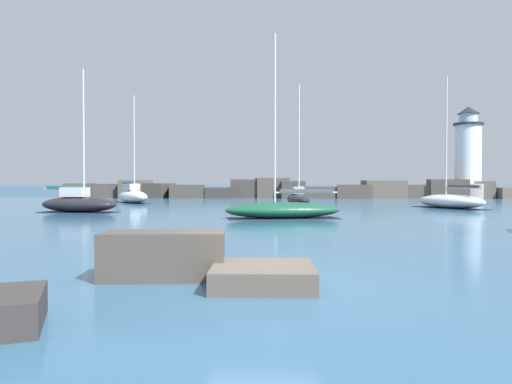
{
  "coord_description": "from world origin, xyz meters",
  "views": [
    {
      "loc": [
        0.36,
        -10.37,
        2.19
      ],
      "look_at": [
        -1.25,
        24.57,
        1.38
      ],
      "focal_mm": 35.0,
      "sensor_mm": 36.0,
      "label": 1
    }
  ],
  "objects_px": {
    "sailboat_moored_1": "(284,209)",
    "sailboat_moored_6": "(451,201)",
    "sailboat_moored_3": "(298,198)",
    "sailboat_moored_5": "(78,203)",
    "lighthouse": "(468,160)",
    "sailboat_moored_2": "(133,195)"
  },
  "relations": [
    {
      "from": "sailboat_moored_1",
      "to": "sailboat_moored_2",
      "type": "bearing_deg",
      "value": 127.12
    },
    {
      "from": "lighthouse",
      "to": "sailboat_moored_6",
      "type": "relative_size",
      "value": 1.08
    },
    {
      "from": "sailboat_moored_5",
      "to": "sailboat_moored_2",
      "type": "bearing_deg",
      "value": 91.85
    },
    {
      "from": "lighthouse",
      "to": "sailboat_moored_6",
      "type": "height_order",
      "value": "lighthouse"
    },
    {
      "from": "sailboat_moored_1",
      "to": "sailboat_moored_5",
      "type": "distance_m",
      "value": 14.88
    },
    {
      "from": "sailboat_moored_3",
      "to": "sailboat_moored_5",
      "type": "bearing_deg",
      "value": -144.91
    },
    {
      "from": "lighthouse",
      "to": "sailboat_moored_5",
      "type": "bearing_deg",
      "value": -141.81
    },
    {
      "from": "lighthouse",
      "to": "sailboat_moored_1",
      "type": "bearing_deg",
      "value": -124.12
    },
    {
      "from": "sailboat_moored_1",
      "to": "sailboat_moored_6",
      "type": "height_order",
      "value": "sailboat_moored_1"
    },
    {
      "from": "sailboat_moored_3",
      "to": "sailboat_moored_6",
      "type": "relative_size",
      "value": 1.02
    },
    {
      "from": "lighthouse",
      "to": "sailboat_moored_3",
      "type": "relative_size",
      "value": 1.07
    },
    {
      "from": "sailboat_moored_6",
      "to": "sailboat_moored_1",
      "type": "bearing_deg",
      "value": -139.74
    },
    {
      "from": "sailboat_moored_6",
      "to": "sailboat_moored_5",
      "type": "bearing_deg",
      "value": -166.89
    },
    {
      "from": "sailboat_moored_5",
      "to": "sailboat_moored_6",
      "type": "bearing_deg",
      "value": 13.11
    },
    {
      "from": "sailboat_moored_2",
      "to": "sailboat_moored_5",
      "type": "bearing_deg",
      "value": -88.15
    },
    {
      "from": "sailboat_moored_3",
      "to": "sailboat_moored_5",
      "type": "distance_m",
      "value": 18.92
    },
    {
      "from": "sailboat_moored_2",
      "to": "sailboat_moored_5",
      "type": "xyz_separation_m",
      "value": [
        0.46,
        -14.31,
        -0.08
      ]
    },
    {
      "from": "sailboat_moored_1",
      "to": "sailboat_moored_6",
      "type": "relative_size",
      "value": 1.01
    },
    {
      "from": "sailboat_moored_1",
      "to": "sailboat_moored_6",
      "type": "xyz_separation_m",
      "value": [
        13.29,
        11.25,
        0.06
      ]
    },
    {
      "from": "sailboat_moored_2",
      "to": "sailboat_moored_3",
      "type": "relative_size",
      "value": 0.98
    },
    {
      "from": "sailboat_moored_1",
      "to": "sailboat_moored_5",
      "type": "bearing_deg",
      "value": 160.85
    },
    {
      "from": "sailboat_moored_1",
      "to": "sailboat_moored_3",
      "type": "relative_size",
      "value": 1.0
    }
  ]
}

